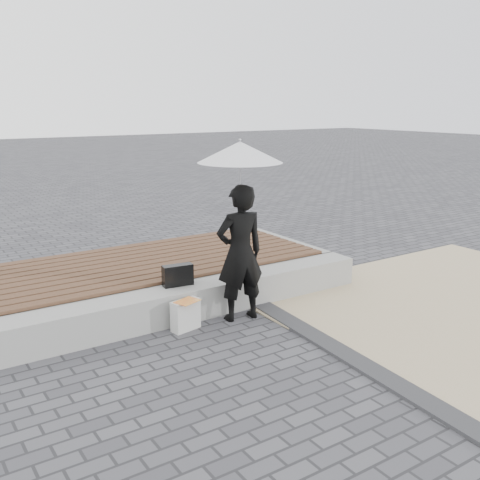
# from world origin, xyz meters

# --- Properties ---
(ground) EXTENTS (80.00, 80.00, 0.00)m
(ground) POSITION_xyz_m (0.00, 0.00, 0.00)
(ground) COLOR #47474B
(ground) RESTS_ON ground
(edging_band) EXTENTS (0.61, 5.20, 0.04)m
(edging_band) POSITION_xyz_m (0.75, -0.50, 0.02)
(edging_band) COLOR #303032
(edging_band) RESTS_ON ground
(seating_ledge) EXTENTS (5.00, 0.45, 0.40)m
(seating_ledge) POSITION_xyz_m (0.00, 1.60, 0.20)
(seating_ledge) COLOR gray
(seating_ledge) RESTS_ON ground
(timber_platform) EXTENTS (5.00, 2.00, 0.40)m
(timber_platform) POSITION_xyz_m (0.00, 2.80, 0.20)
(timber_platform) COLOR gray
(timber_platform) RESTS_ON ground
(timber_decking) EXTENTS (4.60, 2.00, 0.04)m
(timber_decking) POSITION_xyz_m (0.00, 2.80, 0.42)
(timber_decking) COLOR brown
(timber_decking) RESTS_ON timber_platform
(woman) EXTENTS (0.65, 0.47, 1.67)m
(woman) POSITION_xyz_m (0.41, 1.19, 0.84)
(woman) COLOR black
(woman) RESTS_ON ground
(parasol) EXTENTS (0.99, 0.99, 1.27)m
(parasol) POSITION_xyz_m (0.41, 1.19, 2.04)
(parasol) COLOR #A2A2A6
(parasol) RESTS_ON ground
(handbag) EXTENTS (0.39, 0.18, 0.26)m
(handbag) POSITION_xyz_m (-0.18, 1.68, 0.53)
(handbag) COLOR black
(handbag) RESTS_ON seating_ledge
(canvas_tote) EXTENTS (0.37, 0.21, 0.36)m
(canvas_tote) POSITION_xyz_m (-0.31, 1.25, 0.18)
(canvas_tote) COLOR #B8B8B3
(canvas_tote) RESTS_ON ground
(magazine) EXTENTS (0.32, 0.27, 0.01)m
(magazine) POSITION_xyz_m (-0.31, 1.20, 0.37)
(magazine) COLOR red
(magazine) RESTS_ON canvas_tote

